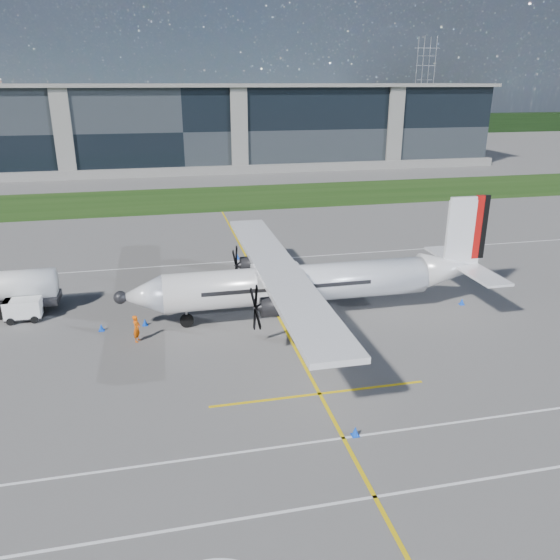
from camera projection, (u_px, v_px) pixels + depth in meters
The scene contains 15 objects.
ground at pixel (198, 211), 71.17m from camera, with size 400.00×400.00×0.00m, color #605E5B.
grass_strip at pixel (194, 199), 78.50m from camera, with size 400.00×18.00×0.04m, color #19370F.
terminal_building at pixel (180, 128), 105.31m from camera, with size 120.00×20.00×15.00m, color black.
tree_line at pixel (172, 128), 161.91m from camera, with size 400.00×6.00×6.00m, color black.
pylon_east at pixel (424, 85), 184.13m from camera, with size 9.00×4.60×30.00m, color gray, non-canonical shape.
yellow_taxiway_centerline at pixel (264, 290), 44.24m from camera, with size 0.20×70.00×0.01m, color yellow.
white_lane_line at pixel (304, 509), 21.61m from camera, with size 90.00×0.15×0.01m, color white.
turboprop_aircraft at pixel (312, 262), 38.00m from camera, with size 26.53×27.51×8.25m, color white, non-canonical shape.
baggage_tug at pixel (23, 310), 38.45m from camera, with size 2.60×1.56×1.56m, color white, non-canonical shape.
ground_crew_person at pixel (136, 327), 35.22m from camera, with size 0.85×0.60×2.08m, color #F25907.
safety_cone_portwing at pixel (355, 431), 25.99m from camera, with size 0.36×0.36×0.50m, color blue.
safety_cone_tail at pixel (462, 301), 41.34m from camera, with size 0.36×0.36×0.50m, color blue.
safety_cone_fwd at pixel (101, 327), 36.97m from camera, with size 0.36×0.36×0.50m, color blue.
safety_cone_stbdwing at pixel (238, 256), 51.98m from camera, with size 0.36×0.36×0.50m, color blue.
safety_cone_nose_stbd at pixel (145, 322), 37.79m from camera, with size 0.36×0.36×0.50m, color blue.
Camera 1 is at (-4.61, -30.60, 15.93)m, focal length 35.00 mm.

